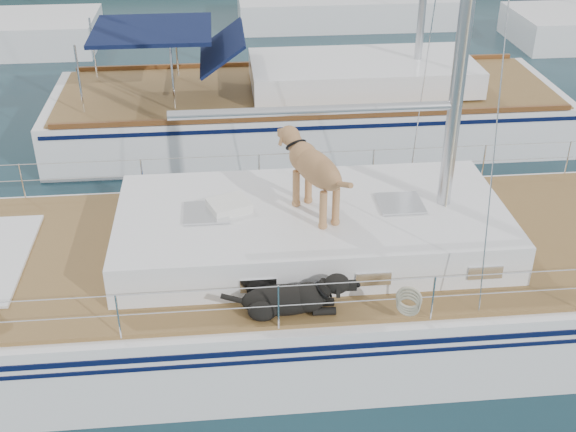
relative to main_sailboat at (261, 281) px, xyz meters
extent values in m
plane|color=black|center=(-0.10, 0.01, -0.68)|extent=(120.00, 120.00, 0.00)
cube|color=white|center=(-0.10, 0.01, -0.18)|extent=(12.00, 3.80, 1.40)
cube|color=olive|center=(-0.10, 0.01, 0.55)|extent=(11.52, 3.50, 0.06)
cube|color=white|center=(0.70, 0.01, 0.85)|extent=(5.20, 2.50, 0.55)
cylinder|color=silver|center=(0.70, 0.01, 2.53)|extent=(3.60, 0.12, 0.12)
cylinder|color=silver|center=(-0.10, -1.74, 1.14)|extent=(10.56, 0.01, 0.01)
cylinder|color=silver|center=(-0.10, 1.75, 1.14)|extent=(10.56, 0.01, 0.01)
cube|color=#1D3BB5|center=(-1.30, 1.19, 0.60)|extent=(0.69, 0.52, 0.05)
cube|color=white|center=(-0.40, 0.08, 1.19)|extent=(0.64, 0.58, 0.13)
torus|color=#BBB394|center=(1.59, -1.83, 0.94)|extent=(0.40, 0.26, 0.39)
cube|color=white|center=(1.43, 6.51, -0.23)|extent=(11.00, 3.50, 1.30)
cube|color=olive|center=(1.43, 6.51, 0.42)|extent=(10.56, 3.29, 0.06)
cube|color=white|center=(2.63, 6.51, 0.77)|extent=(4.80, 2.30, 0.55)
cube|color=#0F1B42|center=(-1.77, 6.51, 1.82)|extent=(2.40, 2.30, 0.08)
cube|color=white|center=(3.90, 16.01, -0.28)|extent=(7.20, 3.00, 1.10)
camera|label=1|loc=(-0.43, -8.32, 5.84)|focal=45.00mm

